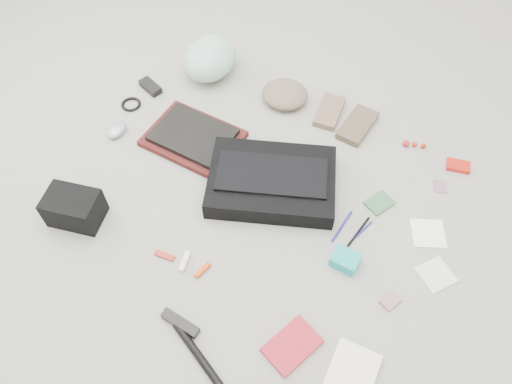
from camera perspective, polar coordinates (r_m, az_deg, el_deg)
The scene contains 33 objects.
ground_plane at distance 2.00m, azimuth 0.00°, elevation -0.83°, with size 4.00×4.00×0.00m, color gray.
messenger_bag at distance 2.00m, azimuth 1.80°, elevation 1.19°, with size 0.50×0.36×0.08m, color black.
bag_flap at distance 1.96m, azimuth 1.84°, elevation 2.02°, with size 0.43×0.20×0.01m, color black.
laptop_sleeve at distance 2.20m, azimuth -7.18°, elevation 6.08°, with size 0.39×0.29×0.03m, color #471413.
laptop at distance 2.18m, azimuth -7.24°, elevation 6.50°, with size 0.33×0.24×0.02m, color black.
bike_helmet at distance 2.45m, azimuth -5.30°, elevation 14.99°, with size 0.24×0.29×0.18m, color #A3D9C9.
beanie at distance 2.34m, azimuth 3.32°, elevation 11.10°, with size 0.21×0.20×0.07m, color #6A5B4D.
mitten_left at distance 2.31m, azimuth 8.38°, elevation 9.07°, with size 0.10×0.20×0.03m, color #795B4D.
mitten_right at distance 2.27m, azimuth 11.53°, elevation 7.47°, with size 0.11×0.22×0.03m, color brown.
power_brick at distance 2.45m, azimuth -11.97°, elevation 11.68°, with size 0.12×0.05×0.03m, color black.
cable_coil at distance 2.40m, azimuth -14.09°, elevation 9.70°, with size 0.09×0.09×0.01m, color black.
mouse at distance 2.29m, azimuth -15.59°, elevation 6.83°, with size 0.06×0.10×0.04m, color #999AAC.
camera_bag at distance 2.02m, azimuth -20.08°, elevation -1.73°, with size 0.20×0.14×0.13m, color black.
multitool at distance 1.89m, azimuth -10.41°, elevation -7.16°, with size 0.08×0.02×0.01m, color maroon.
toiletry_tube_white at distance 1.86m, azimuth -8.18°, elevation -7.86°, with size 0.02×0.02×0.08m, color white.
toiletry_tube_orange at distance 1.84m, azimuth -6.15°, elevation -8.87°, with size 0.02×0.02×0.07m, color #DF420F.
u_lock at distance 1.76m, azimuth -8.64°, elevation -14.59°, with size 0.14×0.04×0.03m, color black.
bike_pump at distance 1.71m, azimuth -6.28°, elevation -18.48°, with size 0.03×0.03×0.30m, color black.
book_red at distance 1.73m, azimuth 4.14°, elevation -17.10°, with size 0.12×0.18×0.02m, color red.
book_white at distance 1.72m, azimuth 10.72°, elevation -20.21°, with size 0.15×0.22×0.02m, color white.
notepad at distance 2.04m, azimuth 13.90°, elevation -1.22°, with size 0.08×0.10×0.01m, color #375F41.
pen_blue at distance 1.95m, azimuth 9.80°, elevation -3.88°, with size 0.01×0.01×0.16m, color navy.
pen_black at distance 1.95m, azimuth 11.64°, elevation -4.47°, with size 0.01×0.01×0.16m, color black.
pen_navy at distance 1.95m, azimuth 11.96°, elevation -4.46°, with size 0.01×0.01×0.13m, color navy.
accordion_wallet at distance 1.86m, azimuth 10.16°, elevation -7.67°, with size 0.10×0.08×0.05m, color #11A8AB.
card_deck at distance 1.84m, azimuth 15.10°, elevation -11.90°, with size 0.05×0.07×0.01m, color #A56F82.
napkin_top at distance 2.02m, azimuth 19.08°, elevation -4.50°, with size 0.12×0.12×0.01m, color white.
napkin_bottom at distance 1.94m, azimuth 19.88°, elevation -8.87°, with size 0.11×0.11×0.01m, color silver.
lollipop_a at distance 2.25m, azimuth 16.77°, elevation 5.33°, with size 0.03×0.03×0.03m, color #AF1D1C.
lollipop_b at distance 2.27m, azimuth 17.67°, elevation 5.21°, with size 0.02×0.02×0.02m, color red.
lollipop_c at distance 2.27m, azimuth 18.58°, elevation 5.00°, with size 0.02×0.02×0.02m, color #A12004.
altoids_tin at distance 2.25m, azimuth 22.10°, elevation 2.78°, with size 0.09×0.06×0.02m, color red.
stamp_sheet at distance 2.17m, azimuth 20.32°, elevation 0.60°, with size 0.05×0.06×0.00m, color gray.
Camera 1 is at (0.55, -0.99, 1.64)m, focal length 35.00 mm.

